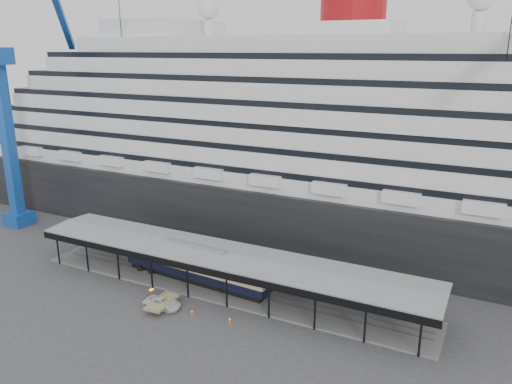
# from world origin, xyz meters

# --- Properties ---
(ground) EXTENTS (200.00, 200.00, 0.00)m
(ground) POSITION_xyz_m (0.00, 0.00, 0.00)
(ground) COLOR #3A3A3D
(ground) RESTS_ON ground
(cruise_ship) EXTENTS (130.00, 30.00, 43.90)m
(cruise_ship) POSITION_xyz_m (0.05, 32.00, 18.35)
(cruise_ship) COLOR black
(cruise_ship) RESTS_ON ground
(platform_canopy) EXTENTS (56.00, 9.18, 5.30)m
(platform_canopy) POSITION_xyz_m (0.00, 5.00, 2.36)
(platform_canopy) COLOR slate
(platform_canopy) RESTS_ON ground
(crane_blue) EXTENTS (22.63, 19.19, 47.60)m
(crane_blue) POSITION_xyz_m (-45.11, 10.62, 19.96)
(crane_blue) COLOR #174DAC
(crane_blue) RESTS_ON ground
(port_truck) EXTENTS (4.90, 2.50, 1.33)m
(port_truck) POSITION_xyz_m (-4.16, -2.91, 0.66)
(port_truck) COLOR silver
(port_truck) RESTS_ON ground
(pullman_carriage) EXTENTS (22.77, 4.34, 22.22)m
(pullman_carriage) POSITION_xyz_m (-4.32, 5.00, 2.69)
(pullman_carriage) COLOR black
(pullman_carriage) RESTS_ON ground
(traffic_cone_left) EXTENTS (0.48, 0.48, 0.74)m
(traffic_cone_left) POSITION_xyz_m (-5.32, -1.35, 0.37)
(traffic_cone_left) COLOR #EB4E0D
(traffic_cone_left) RESTS_ON ground
(traffic_cone_mid) EXTENTS (0.49, 0.49, 0.80)m
(traffic_cone_mid) POSITION_xyz_m (5.05, -2.17, 0.40)
(traffic_cone_mid) COLOR #E2550C
(traffic_cone_mid) RESTS_ON ground
(traffic_cone_right) EXTENTS (0.48, 0.48, 0.79)m
(traffic_cone_right) POSITION_xyz_m (0.09, -2.70, 0.39)
(traffic_cone_right) COLOR #D1410B
(traffic_cone_right) RESTS_ON ground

